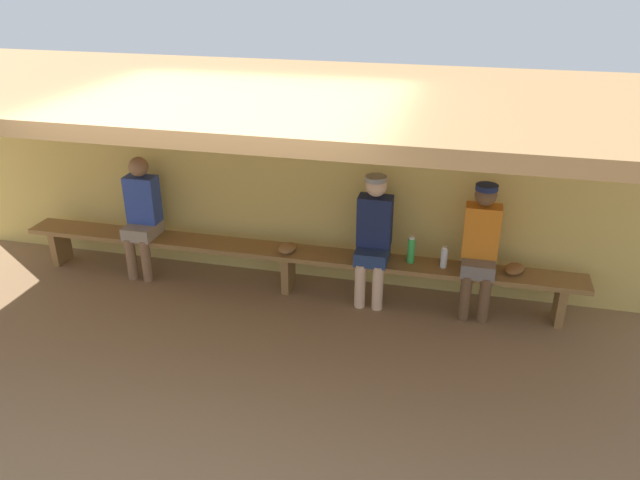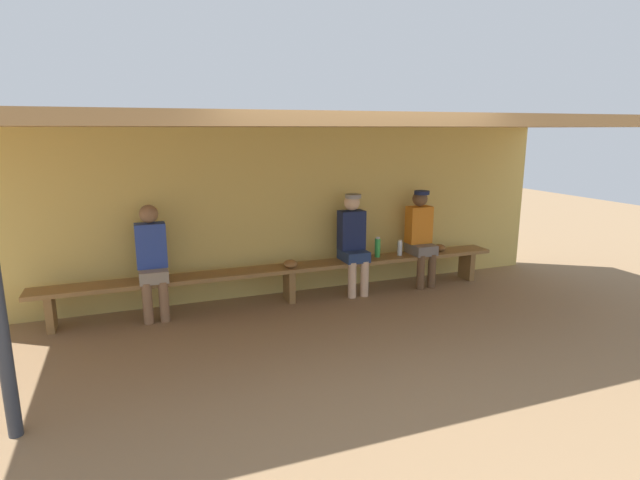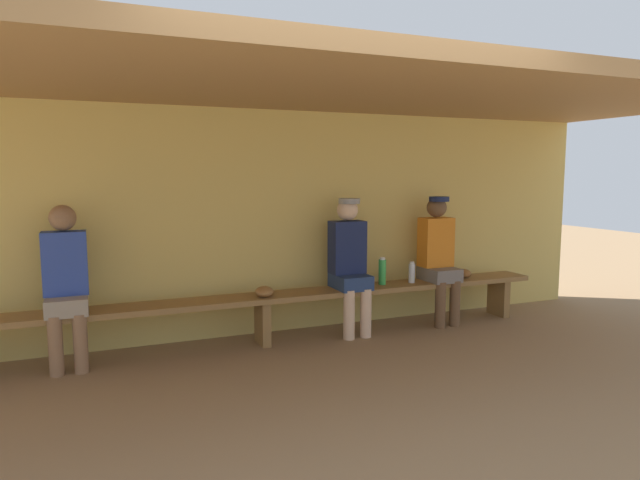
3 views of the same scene
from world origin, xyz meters
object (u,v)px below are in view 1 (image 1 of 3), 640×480
player_in_blue (373,234)px  baseball_glove_worn (287,248)px  player_in_white (142,212)px  baseball_glove_tan (514,269)px  player_leftmost (480,244)px  water_bottle_blue (444,258)px  bench (288,256)px  water_bottle_orange (411,250)px

player_in_blue → baseball_glove_worn: bearing=-177.3°
player_in_white → baseball_glove_tan: size_ratio=5.56×
player_leftmost → baseball_glove_tan: player_leftmost is taller
player_in_blue → baseball_glove_tan: bearing=1.2°
player_in_blue → baseball_glove_worn: player_in_blue is taller
baseball_glove_tan → baseball_glove_worn: size_ratio=1.00×
water_bottle_blue → player_in_white: bearing=179.9°
bench → player_leftmost: size_ratio=4.46×
bench → baseball_glove_worn: bearing=-76.2°
player_leftmost → water_bottle_blue: player_leftmost is taller
baseball_glove_worn → player_leftmost: bearing=-75.4°
water_bottle_orange → bench: bearing=-178.7°
water_bottle_orange → player_leftmost: bearing=-2.3°
water_bottle_blue → baseball_glove_worn: (-1.60, -0.04, -0.06)m
player_leftmost → player_in_white: size_ratio=1.01×
bench → player_leftmost: 1.97m
player_in_blue → bench: bearing=-179.8°
bench → water_bottle_blue: size_ratio=27.36×
player_leftmost → player_in_blue: (-1.04, 0.00, 0.00)m
bench → player_leftmost: (1.94, 0.00, 0.36)m
player_in_blue → water_bottle_blue: (0.71, -0.01, -0.18)m
player_in_white → water_bottle_blue: (3.26, -0.01, -0.17)m
bench → water_bottle_blue: (1.61, -0.00, 0.18)m
water_bottle_blue → water_bottle_orange: bearing=174.3°
player_in_blue → baseball_glove_worn: 0.92m
player_leftmost → water_bottle_blue: size_ratio=6.13×
water_bottle_orange → baseball_glove_tan: water_bottle_orange is taller
player_leftmost → baseball_glove_tan: size_ratio=5.60×
player_leftmost → player_in_white: (-3.59, -0.00, -0.02)m
player_in_blue → baseball_glove_tan: player_in_blue is taller
bench → water_bottle_orange: bearing=1.3°
player_in_blue → baseball_glove_tan: 1.41m
player_leftmost → baseball_glove_worn: (-1.93, -0.04, -0.24)m
player_in_white → baseball_glove_tan: 3.94m
bench → player_in_blue: size_ratio=4.46×
player_leftmost → baseball_glove_worn: size_ratio=5.60×
bench → water_bottle_orange: (1.28, 0.03, 0.21)m
water_bottle_blue → baseball_glove_tan: size_ratio=0.91×
player_in_blue → water_bottle_blue: 0.73m
bench → baseball_glove_tan: size_ratio=25.00×
water_bottle_orange → player_in_white: bearing=-179.5°
water_bottle_blue → baseball_glove_worn: water_bottle_blue is taller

